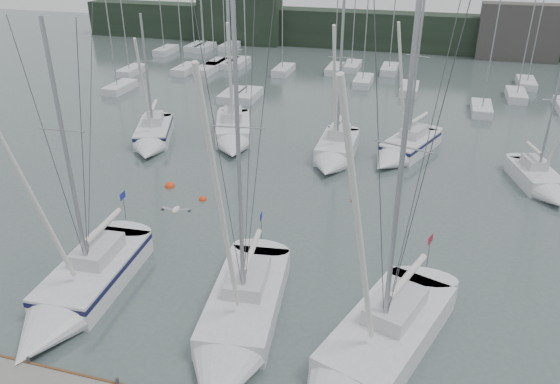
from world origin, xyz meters
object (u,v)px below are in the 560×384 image
(buoy_b, at_px, (354,201))
(sailboat_near_left, at_px, (75,296))
(sailboat_mid_e, at_px, (542,185))
(buoy_c, at_px, (170,187))
(sailboat_mid_b, at_px, (233,136))
(sailboat_near_center, at_px, (235,334))
(sailboat_near_right, at_px, (363,365))
(sailboat_mid_d, at_px, (402,150))
(buoy_a, at_px, (203,200))
(sailboat_mid_a, at_px, (152,138))
(sailboat_mid_c, at_px, (334,154))

(buoy_b, bearing_deg, sailboat_near_left, -127.23)
(sailboat_mid_e, relative_size, buoy_b, 22.49)
(sailboat_near_left, xyz_separation_m, buoy_b, (10.85, 14.28, -0.62))
(sailboat_near_left, height_order, buoy_b, sailboat_near_left)
(buoy_c, bearing_deg, sailboat_mid_b, 81.51)
(sailboat_near_center, distance_m, sailboat_mid_b, 23.65)
(sailboat_near_left, distance_m, sailboat_near_right, 13.57)
(sailboat_near_left, distance_m, buoy_c, 13.09)
(sailboat_mid_d, distance_m, buoy_b, 8.54)
(sailboat_near_right, bearing_deg, buoy_b, 119.18)
(buoy_c, bearing_deg, sailboat_mid_d, 32.76)
(buoy_a, bearing_deg, sailboat_near_right, -45.65)
(sailboat_mid_e, xyz_separation_m, buoy_b, (-11.82, -4.85, -0.52))
(sailboat_mid_a, bearing_deg, buoy_b, -37.43)
(sailboat_mid_c, height_order, buoy_a, sailboat_mid_c)
(sailboat_near_center, height_order, sailboat_mid_e, sailboat_near_center)
(sailboat_mid_b, bearing_deg, sailboat_near_left, -108.96)
(sailboat_mid_a, bearing_deg, sailboat_mid_d, -11.89)
(sailboat_mid_a, distance_m, sailboat_mid_d, 19.76)
(sailboat_near_right, relative_size, sailboat_mid_a, 1.43)
(sailboat_mid_a, height_order, buoy_b, sailboat_mid_a)
(sailboat_near_left, bearing_deg, sailboat_near_right, -6.45)
(sailboat_mid_c, xyz_separation_m, buoy_b, (2.47, -5.95, -0.64))
(sailboat_near_center, relative_size, buoy_a, 30.83)
(buoy_c, bearing_deg, sailboat_near_right, -42.08)
(sailboat_near_center, bearing_deg, sailboat_mid_d, 70.27)
(sailboat_near_left, height_order, sailboat_mid_e, sailboat_near_left)
(sailboat_near_center, height_order, sailboat_near_right, sailboat_near_right)
(sailboat_near_right, distance_m, buoy_c, 20.41)
(sailboat_mid_a, distance_m, sailboat_mid_c, 14.77)
(sailboat_mid_c, distance_m, sailboat_mid_e, 14.33)
(sailboat_near_right, relative_size, buoy_b, 34.73)
(sailboat_mid_c, xyz_separation_m, buoy_a, (-7.04, -8.44, -0.64))
(sailboat_near_left, bearing_deg, buoy_a, 79.95)
(sailboat_near_right, bearing_deg, buoy_c, 156.86)
(sailboat_mid_c, distance_m, buoy_c, 12.35)
(buoy_c, bearing_deg, sailboat_near_center, -54.05)
(sailboat_near_right, height_order, sailboat_mid_c, sailboat_near_right)
(sailboat_mid_d, bearing_deg, buoy_b, -84.91)
(sailboat_mid_b, distance_m, buoy_a, 10.19)
(sailboat_mid_d, bearing_deg, buoy_a, -117.00)
(sailboat_mid_a, bearing_deg, buoy_a, -65.58)
(sailboat_near_center, xyz_separation_m, sailboat_mid_c, (0.33, 20.54, 0.10))
(sailboat_near_left, relative_size, sailboat_near_right, 0.89)
(sailboat_near_left, relative_size, sailboat_mid_b, 1.16)
(buoy_a, bearing_deg, sailboat_mid_b, 99.12)
(sailboat_near_center, xyz_separation_m, sailboat_mid_d, (5.12, 22.79, 0.07))
(sailboat_mid_a, distance_m, sailboat_mid_e, 29.04)
(sailboat_mid_d, xyz_separation_m, buoy_b, (-2.32, -8.20, -0.60))
(sailboat_mid_d, height_order, sailboat_mid_e, sailboat_mid_d)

